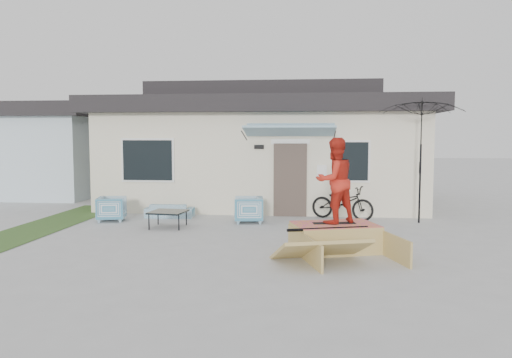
# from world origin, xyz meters

# --- Properties ---
(ground) EXTENTS (90.00, 90.00, 0.00)m
(ground) POSITION_xyz_m (0.00, 0.00, 0.00)
(ground) COLOR #A9A9A9
(ground) RESTS_ON ground
(grass_strip) EXTENTS (1.40, 8.00, 0.01)m
(grass_strip) POSITION_xyz_m (-5.20, 2.00, 0.00)
(grass_strip) COLOR #315122
(grass_strip) RESTS_ON ground
(house) EXTENTS (10.80, 8.49, 4.10)m
(house) POSITION_xyz_m (0.00, 7.99, 1.94)
(house) COLOR beige
(house) RESTS_ON ground
(neighbor_house) EXTENTS (8.60, 7.60, 3.50)m
(neighbor_house) POSITION_xyz_m (-10.50, 10.00, 1.78)
(neighbor_house) COLOR silver
(neighbor_house) RESTS_ON ground
(loveseat) EXTENTS (1.38, 0.48, 0.53)m
(loveseat) POSITION_xyz_m (-2.40, 3.91, 0.27)
(loveseat) COLOR teal
(loveseat) RESTS_ON ground
(armchair_left) EXTENTS (0.81, 0.84, 0.74)m
(armchair_left) POSITION_xyz_m (-3.80, 3.15, 0.37)
(armchair_left) COLOR teal
(armchair_left) RESTS_ON ground
(armchair_right) EXTENTS (0.78, 0.83, 0.77)m
(armchair_right) POSITION_xyz_m (-0.06, 3.30, 0.38)
(armchair_right) COLOR teal
(armchair_right) RESTS_ON ground
(coffee_table) EXTENTS (0.93, 0.93, 0.42)m
(coffee_table) POSITION_xyz_m (-2.00, 2.34, 0.21)
(coffee_table) COLOR black
(coffee_table) RESTS_ON ground
(bicycle) EXTENTS (1.90, 1.29, 1.15)m
(bicycle) POSITION_xyz_m (2.46, 4.07, 0.57)
(bicycle) COLOR black
(bicycle) RESTS_ON ground
(patio_umbrella) EXTENTS (2.59, 2.45, 2.20)m
(patio_umbrella) POSITION_xyz_m (4.47, 3.71, 1.75)
(patio_umbrella) COLOR black
(patio_umbrella) RESTS_ON ground
(skate_ramp) EXTENTS (2.19, 2.54, 0.54)m
(skate_ramp) POSITION_xyz_m (2.08, 0.15, 0.27)
(skate_ramp) COLOR tan
(skate_ramp) RESTS_ON ground
(skateboard) EXTENTS (0.88, 0.36, 0.05)m
(skateboard) POSITION_xyz_m (2.06, 0.20, 0.57)
(skateboard) COLOR black
(skateboard) RESTS_ON skate_ramp
(skater) EXTENTS (1.06, 1.00, 1.72)m
(skater) POSITION_xyz_m (2.06, 0.20, 1.45)
(skater) COLOR red
(skater) RESTS_ON skateboard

